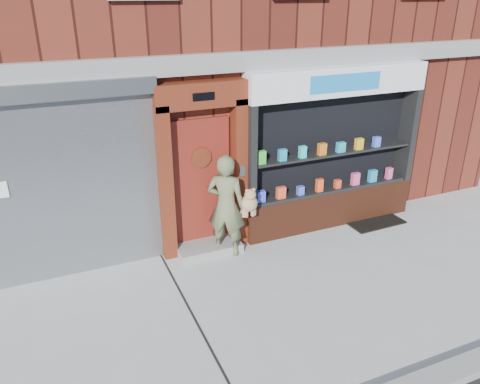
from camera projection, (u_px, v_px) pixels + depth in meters
ground at (295, 295)px, 6.98m from camera, size 80.00×80.00×0.00m
shutter_bay at (55, 173)px, 6.83m from camera, size 3.10×0.30×3.04m
red_door_bay at (203, 170)px, 7.70m from camera, size 1.52×0.58×2.90m
pharmacy_bay at (332, 156)px, 8.60m from camera, size 3.50×0.41×3.00m
woman at (228, 206)px, 7.76m from camera, size 0.88×0.73×1.78m
doormat at (372, 220)px, 9.23m from camera, size 1.12×0.80×0.03m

